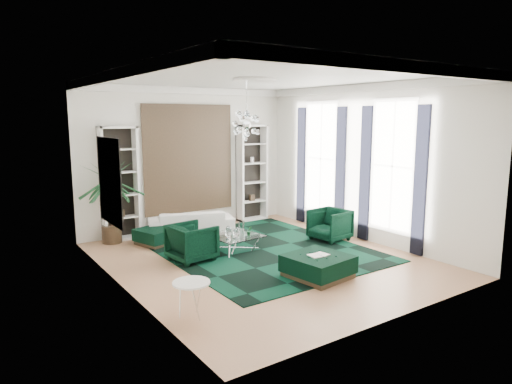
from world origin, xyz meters
TOP-DOWN VIEW (x-y plane):
  - floor at (0.00, 0.00)m, footprint 6.00×7.00m
  - ceiling at (0.00, 0.00)m, footprint 6.00×7.00m
  - wall_back at (0.00, 3.51)m, footprint 6.00×0.02m
  - wall_front at (0.00, -3.51)m, footprint 6.00×0.02m
  - wall_left at (-3.01, 0.00)m, footprint 0.02×7.00m
  - wall_right at (3.01, 0.00)m, footprint 0.02×7.00m
  - crown_molding at (0.00, 0.00)m, footprint 6.00×7.00m
  - ceiling_medallion at (0.00, 0.30)m, footprint 0.90×0.90m
  - tapestry at (0.00, 3.46)m, footprint 2.50×0.06m
  - shelving_left at (-1.95, 3.31)m, footprint 0.90×0.38m
  - shelving_right at (1.95, 3.31)m, footprint 0.90×0.38m
  - painting at (-2.97, 0.60)m, footprint 0.04×1.30m
  - window_near at (2.99, -0.90)m, footprint 0.03×1.10m
  - curtain_near_a at (2.96, -1.68)m, footprint 0.07×0.30m
  - curtain_near_b at (2.96, -0.12)m, footprint 0.07×0.30m
  - window_far at (2.99, 1.50)m, footprint 0.03×1.10m
  - curtain_far_a at (2.96, 0.72)m, footprint 0.07×0.30m
  - curtain_far_b at (2.96, 2.28)m, footprint 0.07×0.30m
  - rug at (0.38, 0.60)m, footprint 4.20×5.00m
  - sofa at (-0.31, 2.77)m, footprint 2.31×1.48m
  - armchair_left at (-1.27, 0.78)m, footprint 0.97×0.95m
  - armchair_right at (2.26, 0.33)m, footprint 0.93×0.91m
  - coffee_table at (-0.15, 0.90)m, footprint 1.17×1.17m
  - ottoman_side at (-1.39, 2.42)m, footprint 1.06×1.06m
  - ottoman_front at (0.23, -1.50)m, footprint 1.20×1.20m
  - book at (0.23, -1.50)m, footprint 0.39×0.26m
  - side_table at (-2.53, -1.73)m, footprint 0.75×0.75m
  - palm at (-2.25, 3.15)m, footprint 1.77×1.77m
  - chandelier at (-0.29, 0.16)m, footprint 0.80×0.80m
  - table_plant at (0.11, 0.68)m, footprint 0.15×0.13m

SIDE VIEW (x-z plane):
  - floor at x=0.00m, z-range -0.02..0.00m
  - rug at x=0.38m, z-range 0.00..0.02m
  - coffee_table at x=-0.15m, z-range 0.00..0.36m
  - ottoman_side at x=-1.39m, z-range 0.00..0.38m
  - ottoman_front at x=0.23m, z-range 0.00..0.43m
  - side_table at x=-2.53m, z-range 0.00..0.55m
  - sofa at x=-0.31m, z-range 0.00..0.63m
  - armchair_right at x=2.26m, z-range 0.00..0.78m
  - armchair_left at x=-1.27m, z-range 0.00..0.80m
  - book at x=0.23m, z-range 0.43..0.46m
  - table_plant at x=0.11m, z-range 0.36..0.57m
  - palm at x=-2.25m, z-range 0.00..2.56m
  - shelving_left at x=-1.95m, z-range 0.00..2.80m
  - shelving_right at x=1.95m, z-range 0.00..2.80m
  - curtain_near_a at x=2.96m, z-range 0.02..3.27m
  - curtain_near_b at x=2.96m, z-range 0.02..3.27m
  - curtain_far_a at x=2.96m, z-range 0.02..3.27m
  - curtain_far_b at x=2.96m, z-range 0.02..3.27m
  - painting at x=-2.97m, z-range 1.05..2.65m
  - wall_back at x=0.00m, z-range 0.00..3.80m
  - wall_front at x=0.00m, z-range 0.00..3.80m
  - wall_left at x=-3.01m, z-range 0.00..3.80m
  - wall_right at x=3.01m, z-range 0.00..3.80m
  - tapestry at x=0.00m, z-range 0.50..3.30m
  - window_near at x=2.99m, z-range 0.45..3.35m
  - window_far at x=2.99m, z-range 0.45..3.35m
  - chandelier at x=-0.29m, z-range 2.53..3.17m
  - crown_molding at x=0.00m, z-range 3.61..3.79m
  - ceiling_medallion at x=0.00m, z-range 3.75..3.79m
  - ceiling at x=0.00m, z-range 3.80..3.82m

